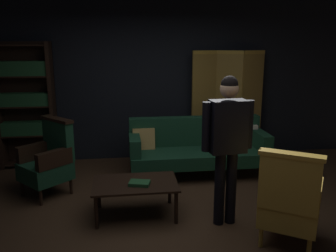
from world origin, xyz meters
The scene contains 10 objects.
ground_plane centered at (0.00, 0.00, 0.00)m, with size 10.00×10.00×0.00m, color #3D2819.
back_wall centered at (0.00, 2.45, 1.40)m, with size 7.20×0.10×2.80m, color black.
folding_screen centered at (1.24, 2.16, 0.99)m, with size 1.28×0.26×1.90m.
bookshelf centered at (-2.15, 2.19, 1.08)m, with size 0.90×0.32×2.05m.
velvet_couch centered at (0.55, 1.45, 0.45)m, with size 2.12×0.78×0.88m.
coffee_table centered at (-0.47, 0.19, 0.37)m, with size 1.00×0.64×0.42m.
armchair_gilt_accent centered at (1.04, -0.66, 0.49)m, with size 0.80×0.80×1.04m.
armchair_wing_left centered at (-1.61, 0.98, 0.49)m, with size 0.82×0.82×1.04m.
standing_figure centered at (0.53, -0.13, 1.03)m, with size 0.59×0.25×1.70m.
book_green_cloth centered at (-0.43, 0.11, 0.44)m, with size 0.24×0.16×0.04m, color #1E4C28.
Camera 1 is at (-0.61, -3.77, 2.06)m, focal length 38.00 mm.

